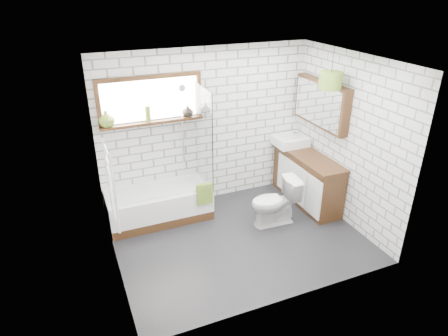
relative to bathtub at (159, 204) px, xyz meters
name	(u,v)px	position (x,y,z in m)	size (l,w,h in m)	color
floor	(239,239)	(0.92, -0.96, -0.26)	(3.40, 2.60, 0.01)	black
ceiling	(243,61)	(0.92, -0.96, 2.25)	(3.40, 2.60, 0.01)	white
wall_back	(206,128)	(0.92, 0.35, 1.00)	(3.40, 0.01, 2.50)	white
wall_front	(294,207)	(0.92, -2.26, 1.00)	(3.40, 0.01, 2.50)	white
wall_left	(107,183)	(-0.79, -0.96, 1.00)	(0.01, 2.60, 2.50)	white
wall_right	(348,141)	(2.62, -0.96, 1.00)	(0.01, 2.60, 2.50)	white
window	(151,100)	(0.07, 0.30, 1.55)	(1.52, 0.16, 0.68)	#331C0E
towel_radiator	(111,186)	(-0.74, -0.96, 0.95)	(0.06, 0.52, 1.00)	white
mirror_cabinet	(321,104)	(2.54, -0.36, 1.40)	(0.16, 1.20, 0.70)	#331C0E
shower_riser	(182,126)	(0.52, 0.30, 1.10)	(0.02, 0.02, 1.30)	silver
bathtub	(159,204)	(0.00, 0.00, 0.00)	(1.55, 0.68, 0.50)	white
shower_screen	(204,137)	(0.75, 0.00, 1.00)	(0.02, 0.72, 1.50)	white
towel_green	(205,194)	(0.62, -0.34, 0.23)	(0.24, 0.07, 0.33)	olive
towel_beige	(205,194)	(0.62, -0.34, 0.23)	(0.22, 0.05, 0.28)	tan
vanity	(307,178)	(2.38, -0.40, 0.17)	(0.47, 1.46, 0.84)	#331C0E
basin	(290,141)	(2.32, 0.09, 0.66)	(0.52, 0.46, 0.15)	white
tap	(299,136)	(2.48, 0.09, 0.72)	(0.03, 0.03, 0.17)	silver
toilet	(275,202)	(1.56, -0.79, 0.12)	(0.72, 0.41, 0.73)	white
vase_olive	(106,120)	(-0.58, 0.27, 1.35)	(0.22, 0.22, 0.23)	olive
vase_dark	(188,112)	(0.60, 0.27, 1.31)	(0.16, 0.16, 0.17)	black
bottle	(148,115)	(0.00, 0.27, 1.34)	(0.07, 0.07, 0.23)	olive
pendant	(330,81)	(2.37, -0.74, 1.85)	(0.32, 0.32, 0.24)	olive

